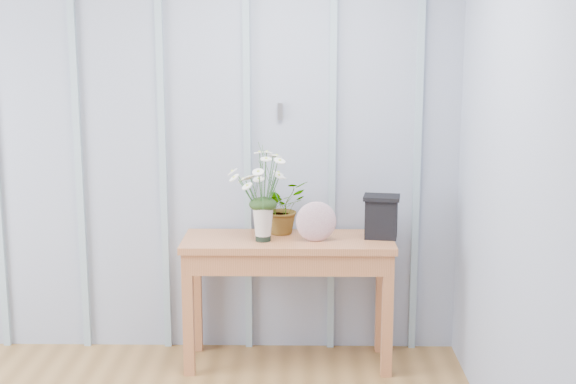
{
  "coord_description": "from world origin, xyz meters",
  "views": [
    {
      "loc": [
        1.06,
        -2.43,
        1.9
      ],
      "look_at": [
        0.99,
        1.94,
        1.03
      ],
      "focal_mm": 50.0,
      "sensor_mm": 36.0,
      "label": 1
    }
  ],
  "objects_px": {
    "sideboard": "(288,258)",
    "daisy_vase": "(263,182)",
    "felt_disc_vessel": "(316,222)",
    "carved_box": "(381,216)"
  },
  "relations": [
    {
      "from": "sideboard",
      "to": "daisy_vase",
      "type": "height_order",
      "value": "daisy_vase"
    },
    {
      "from": "sideboard",
      "to": "daisy_vase",
      "type": "xyz_separation_m",
      "value": [
        -0.14,
        -0.05,
        0.45
      ]
    },
    {
      "from": "sideboard",
      "to": "felt_disc_vessel",
      "type": "distance_m",
      "value": 0.28
    },
    {
      "from": "daisy_vase",
      "to": "felt_disc_vessel",
      "type": "bearing_deg",
      "value": -1.73
    },
    {
      "from": "daisy_vase",
      "to": "carved_box",
      "type": "height_order",
      "value": "daisy_vase"
    },
    {
      "from": "carved_box",
      "to": "daisy_vase",
      "type": "bearing_deg",
      "value": -173.33
    },
    {
      "from": "sideboard",
      "to": "carved_box",
      "type": "height_order",
      "value": "carved_box"
    },
    {
      "from": "felt_disc_vessel",
      "to": "carved_box",
      "type": "distance_m",
      "value": 0.38
    },
    {
      "from": "sideboard",
      "to": "felt_disc_vessel",
      "type": "relative_size",
      "value": 5.24
    },
    {
      "from": "daisy_vase",
      "to": "carved_box",
      "type": "bearing_deg",
      "value": 6.67
    }
  ]
}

